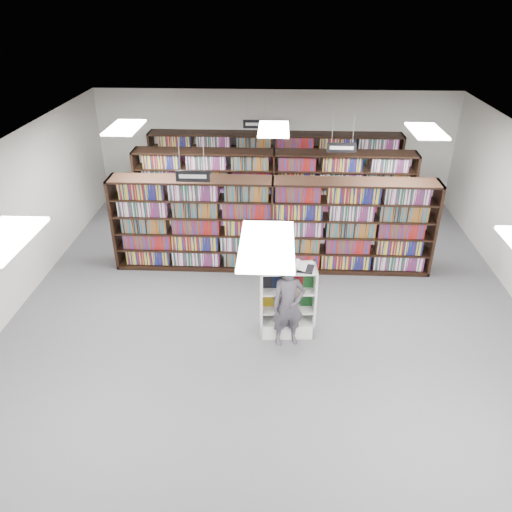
{
  "coord_description": "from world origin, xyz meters",
  "views": [
    {
      "loc": [
        0.11,
        -7.89,
        5.71
      ],
      "look_at": [
        -0.28,
        0.5,
        1.1
      ],
      "focal_mm": 35.0,
      "sensor_mm": 36.0,
      "label": 1
    }
  ],
  "objects_px": {
    "bookshelf_row_near": "(272,225)",
    "endcap_display": "(287,310)",
    "open_book": "(297,266)",
    "shopper": "(288,305)"
  },
  "relations": [
    {
      "from": "endcap_display",
      "to": "open_book",
      "type": "distance_m",
      "value": 0.96
    },
    {
      "from": "open_book",
      "to": "shopper",
      "type": "xyz_separation_m",
      "value": [
        -0.13,
        -0.29,
        -0.61
      ]
    },
    {
      "from": "endcap_display",
      "to": "open_book",
      "type": "height_order",
      "value": "open_book"
    },
    {
      "from": "endcap_display",
      "to": "open_book",
      "type": "bearing_deg",
      "value": -22.19
    },
    {
      "from": "open_book",
      "to": "shopper",
      "type": "bearing_deg",
      "value": -104.01
    },
    {
      "from": "open_book",
      "to": "shopper",
      "type": "height_order",
      "value": "shopper"
    },
    {
      "from": "bookshelf_row_near",
      "to": "endcap_display",
      "type": "relative_size",
      "value": 5.06
    },
    {
      "from": "bookshelf_row_near",
      "to": "endcap_display",
      "type": "height_order",
      "value": "bookshelf_row_near"
    },
    {
      "from": "bookshelf_row_near",
      "to": "endcap_display",
      "type": "distance_m",
      "value": 2.46
    },
    {
      "from": "endcap_display",
      "to": "bookshelf_row_near",
      "type": "bearing_deg",
      "value": 93.99
    }
  ]
}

